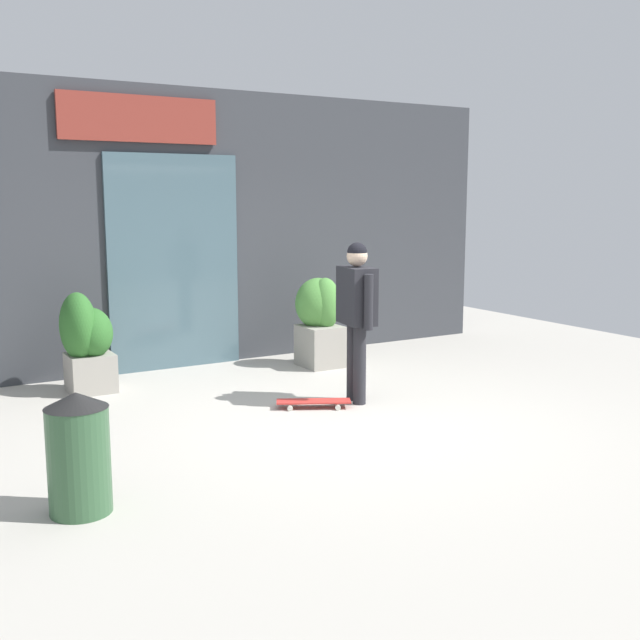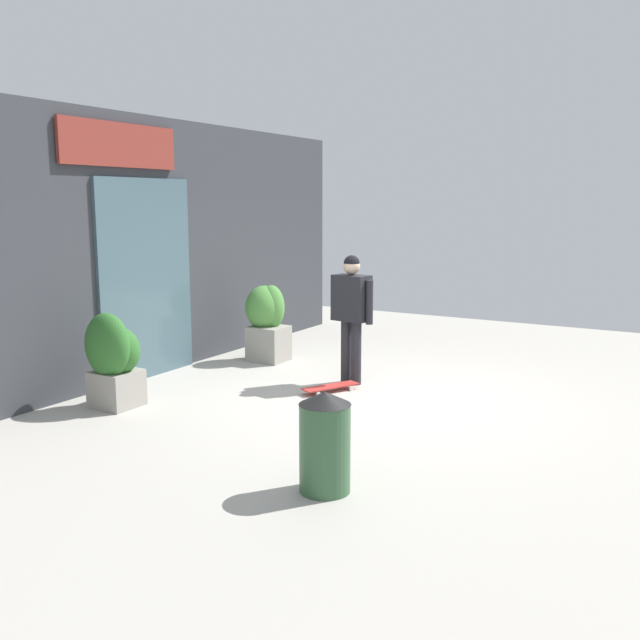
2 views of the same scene
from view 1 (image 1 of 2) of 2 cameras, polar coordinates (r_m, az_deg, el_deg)
The scene contains 7 objects.
ground_plane at distance 7.19m, azimuth 1.94°, elevation -7.50°, with size 12.00×12.00×0.00m, color #B2ADA3.
building_facade at distance 9.62m, azimuth -8.10°, elevation 6.80°, with size 8.03×0.31×3.36m.
skateboarder at distance 7.60m, azimuth 2.78°, elevation 1.09°, with size 0.33×0.63×1.63m.
skateboard at distance 7.56m, azimuth -0.48°, elevation -6.17°, with size 0.74×0.50×0.08m.
planter_box_left at distance 9.34m, azimuth 0.02°, elevation 0.28°, with size 0.57×0.60×1.10m.
planter_box_right at distance 8.43m, azimuth -17.21°, elevation -1.43°, with size 0.54×0.59×1.08m.
trash_bin at distance 5.29m, azimuth -17.70°, elevation -9.48°, with size 0.42×0.42×0.82m.
Camera 1 is at (-3.70, -5.81, 2.07)m, focal length 42.56 mm.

